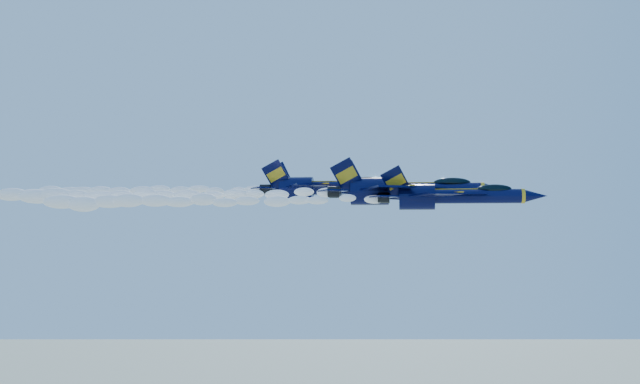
# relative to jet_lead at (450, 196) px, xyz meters

# --- Properties ---
(jet_lead) EXTENTS (16.53, 13.56, 6.14)m
(jet_lead) POSITION_rel_jet_lead_xyz_m (0.00, 0.00, 0.00)
(jet_lead) COLOR black
(smoke_trail_jet_lead) EXTENTS (35.09, 1.71, 1.54)m
(smoke_trail_jet_lead) POSITION_rel_jet_lead_xyz_m (-24.61, -0.00, -0.37)
(smoke_trail_jet_lead) COLOR white
(jet_second) EXTENTS (18.83, 15.45, 7.00)m
(jet_second) POSITION_rel_jet_lead_xyz_m (-4.46, 3.98, 0.87)
(jet_second) COLOR black
(smoke_trail_jet_second) EXTENTS (35.09, 1.95, 1.75)m
(smoke_trail_jet_second) POSITION_rel_jet_lead_xyz_m (-30.05, 3.98, 0.48)
(smoke_trail_jet_second) COLOR white
(jet_third) EXTENTS (19.06, 15.64, 7.08)m
(jet_third) POSITION_rel_jet_lead_xyz_m (-14.12, 15.64, 1.98)
(jet_third) COLOR black
(smoke_trail_jet_third) EXTENTS (35.09, 1.97, 1.77)m
(smoke_trail_jet_third) POSITION_rel_jet_lead_xyz_m (-39.81, 15.64, 1.58)
(smoke_trail_jet_third) COLOR white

